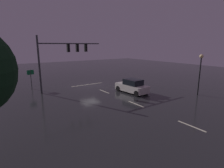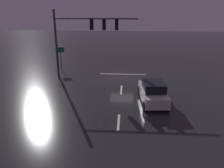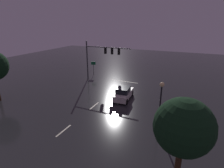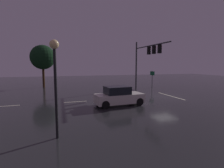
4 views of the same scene
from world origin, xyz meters
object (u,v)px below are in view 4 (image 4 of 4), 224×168
(traffic_signal_assembly, at_px, (146,56))
(route_sign, at_px, (152,76))
(car_approaching, at_px, (119,96))
(street_lamp_left_kerb, at_px, (55,70))
(tree_right_near, at_px, (43,57))

(traffic_signal_assembly, distance_m, route_sign, 5.48)
(car_approaching, xyz_separation_m, street_lamp_left_kerb, (-5.70, 5.20, 2.56))
(street_lamp_left_kerb, bearing_deg, tree_right_near, 5.96)
(car_approaching, xyz_separation_m, tree_right_near, (14.97, 7.36, 3.94))
(route_sign, bearing_deg, tree_right_near, 72.76)
(traffic_signal_assembly, distance_m, street_lamp_left_kerb, 16.55)
(traffic_signal_assembly, xyz_separation_m, street_lamp_left_kerb, (-12.06, 11.24, -1.42))
(traffic_signal_assembly, xyz_separation_m, car_approaching, (-6.36, 6.04, -3.98))
(traffic_signal_assembly, bearing_deg, tree_right_near, 57.27)
(tree_right_near, bearing_deg, traffic_signal_assembly, -122.73)
(car_approaching, height_order, route_sign, route_sign)
(street_lamp_left_kerb, xyz_separation_m, tree_right_near, (20.67, 2.16, 1.38))
(traffic_signal_assembly, height_order, route_sign, traffic_signal_assembly)
(tree_right_near, bearing_deg, car_approaching, -153.82)
(street_lamp_left_kerb, height_order, route_sign, street_lamp_left_kerb)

